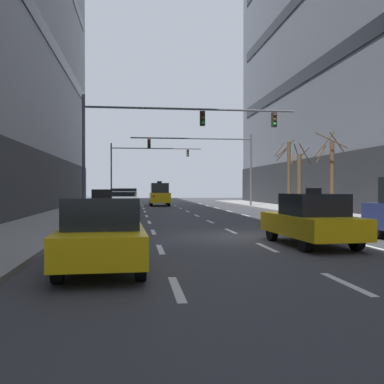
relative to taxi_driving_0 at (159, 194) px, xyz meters
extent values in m
plane|color=#38383D|center=(1.51, -27.55, -1.10)|extent=(120.00, 120.00, 0.00)
cube|color=gray|center=(-6.59, -27.55, -1.03)|extent=(3.63, 80.00, 0.14)
cube|color=silver|center=(-1.63, -35.55, -1.09)|extent=(0.16, 2.00, 0.01)
cube|color=silver|center=(-1.63, -30.55, -1.09)|extent=(0.16, 2.00, 0.01)
cube|color=silver|center=(-1.63, -25.55, -1.09)|extent=(0.16, 2.00, 0.01)
cube|color=silver|center=(-1.63, -20.55, -1.09)|extent=(0.16, 2.00, 0.01)
cube|color=silver|center=(-1.63, -15.55, -1.09)|extent=(0.16, 2.00, 0.01)
cube|color=silver|center=(-1.63, -10.55, -1.09)|extent=(0.16, 2.00, 0.01)
cube|color=silver|center=(-1.63, -5.55, -1.09)|extent=(0.16, 2.00, 0.01)
cube|color=silver|center=(-1.63, -0.55, -1.09)|extent=(0.16, 2.00, 0.01)
cube|color=silver|center=(-1.63, 4.45, -1.09)|extent=(0.16, 2.00, 0.01)
cube|color=silver|center=(1.51, -35.55, -1.09)|extent=(0.16, 2.00, 0.01)
cube|color=silver|center=(1.51, -30.55, -1.09)|extent=(0.16, 2.00, 0.01)
cube|color=silver|center=(1.51, -25.55, -1.09)|extent=(0.16, 2.00, 0.01)
cube|color=silver|center=(1.51, -20.55, -1.09)|extent=(0.16, 2.00, 0.01)
cube|color=silver|center=(1.51, -15.55, -1.09)|extent=(0.16, 2.00, 0.01)
cube|color=silver|center=(1.51, -10.55, -1.09)|extent=(0.16, 2.00, 0.01)
cube|color=silver|center=(1.51, -5.55, -1.09)|extent=(0.16, 2.00, 0.01)
cube|color=silver|center=(1.51, -0.55, -1.09)|extent=(0.16, 2.00, 0.01)
cube|color=silver|center=(1.51, 4.45, -1.09)|extent=(0.16, 2.00, 0.01)
cube|color=silver|center=(4.65, -30.55, -1.09)|extent=(0.16, 2.00, 0.01)
cube|color=silver|center=(4.65, -25.55, -1.09)|extent=(0.16, 2.00, 0.01)
cube|color=silver|center=(4.65, -20.55, -1.09)|extent=(0.16, 2.00, 0.01)
cube|color=silver|center=(4.65, -15.55, -1.09)|extent=(0.16, 2.00, 0.01)
cube|color=silver|center=(4.65, -10.55, -1.09)|extent=(0.16, 2.00, 0.01)
cube|color=silver|center=(4.65, -5.55, -1.09)|extent=(0.16, 2.00, 0.01)
cube|color=silver|center=(4.65, -0.55, -1.09)|extent=(0.16, 2.00, 0.01)
cube|color=silver|center=(4.65, 4.45, -1.09)|extent=(0.16, 2.00, 0.01)
cylinder|color=black|center=(-0.83, 1.39, -0.76)|extent=(0.23, 0.68, 0.68)
cylinder|color=black|center=(0.82, 1.40, -0.76)|extent=(0.23, 0.68, 0.68)
cylinder|color=black|center=(-0.82, -1.40, -0.76)|extent=(0.23, 0.68, 0.68)
cylinder|color=black|center=(0.83, -1.39, -0.76)|extent=(0.23, 0.68, 0.68)
cube|color=yellow|center=(0.00, 0.00, -0.29)|extent=(1.92, 4.55, 0.93)
cube|color=black|center=(0.00, 0.00, 0.64)|extent=(1.66, 2.69, 0.93)
cube|color=white|center=(-0.67, 2.23, -0.13)|extent=(0.21, 0.08, 0.14)
cube|color=red|center=(-0.66, -2.24, -0.13)|extent=(0.21, 0.08, 0.14)
cube|color=white|center=(0.66, 2.24, -0.13)|extent=(0.21, 0.08, 0.14)
cube|color=red|center=(0.67, -2.23, -0.13)|extent=(0.21, 0.08, 0.14)
cube|color=black|center=(0.00, 0.00, 1.20)|extent=(0.46, 0.21, 0.19)
cylinder|color=black|center=(2.16, -28.97, -0.78)|extent=(0.24, 0.64, 0.63)
cylinder|color=black|center=(3.70, -28.90, -0.78)|extent=(0.24, 0.64, 0.63)
cylinder|color=black|center=(2.29, -31.57, -0.78)|extent=(0.24, 0.64, 0.63)
cylinder|color=black|center=(3.82, -31.49, -0.78)|extent=(0.24, 0.64, 0.63)
cube|color=yellow|center=(2.99, -30.23, -0.47)|extent=(1.97, 4.31, 0.62)
cube|color=black|center=(3.00, -30.42, 0.16)|extent=(1.62, 1.90, 0.65)
cube|color=white|center=(2.27, -28.19, -0.36)|extent=(0.20, 0.09, 0.13)
cube|color=red|center=(2.48, -32.33, -0.36)|extent=(0.20, 0.09, 0.13)
cube|color=white|center=(3.51, -28.13, -0.36)|extent=(0.20, 0.09, 0.13)
cube|color=red|center=(3.71, -32.27, -0.36)|extent=(0.20, 0.09, 0.13)
cube|color=black|center=(3.00, -30.42, 0.58)|extent=(0.43, 0.21, 0.17)
cylinder|color=black|center=(-3.94, -11.15, -0.75)|extent=(0.24, 0.69, 0.69)
cylinder|color=black|center=(-2.28, -11.13, -0.75)|extent=(0.24, 0.69, 0.69)
cylinder|color=black|center=(-3.91, -13.96, -0.75)|extent=(0.24, 0.69, 0.69)
cylinder|color=black|center=(-2.25, -13.94, -0.75)|extent=(0.24, 0.69, 0.69)
cube|color=maroon|center=(-3.09, -12.54, -0.42)|extent=(1.96, 4.60, 0.67)
cube|color=black|center=(-3.09, -12.75, 0.27)|extent=(1.69, 1.99, 0.71)
cube|color=white|center=(-3.79, -10.30, -0.30)|extent=(0.21, 0.09, 0.15)
cube|color=red|center=(-3.74, -14.80, -0.30)|extent=(0.21, 0.09, 0.15)
cube|color=white|center=(-2.45, -10.29, -0.30)|extent=(0.21, 0.09, 0.15)
cube|color=red|center=(-2.40, -14.79, -0.30)|extent=(0.21, 0.09, 0.15)
cylinder|color=black|center=(-3.86, -32.28, -0.78)|extent=(0.23, 0.63, 0.63)
cylinder|color=black|center=(-2.34, -32.23, -0.78)|extent=(0.23, 0.63, 0.63)
cylinder|color=black|center=(-3.77, -34.84, -0.78)|extent=(0.23, 0.63, 0.63)
cylinder|color=black|center=(-2.26, -34.79, -0.78)|extent=(0.23, 0.63, 0.63)
cube|color=yellow|center=(-3.06, -33.53, -0.48)|extent=(1.88, 4.23, 0.61)
cube|color=black|center=(-3.05, -33.72, 0.15)|extent=(1.58, 1.85, 0.64)
cube|color=white|center=(-3.74, -31.51, -0.37)|extent=(0.19, 0.08, 0.13)
cube|color=red|center=(-3.60, -35.60, -0.37)|extent=(0.19, 0.08, 0.13)
cube|color=white|center=(-2.52, -31.47, -0.37)|extent=(0.19, 0.08, 0.13)
cube|color=red|center=(-2.38, -35.56, -0.37)|extent=(0.19, 0.08, 0.13)
cube|color=black|center=(-3.05, -33.72, 0.55)|extent=(0.42, 0.20, 0.17)
cylinder|color=black|center=(-3.81, -23.46, -0.78)|extent=(0.24, 0.65, 0.64)
cylinder|color=black|center=(-2.26, -23.53, -0.78)|extent=(0.24, 0.65, 0.64)
cylinder|color=black|center=(-3.93, -26.09, -0.78)|extent=(0.24, 0.65, 0.64)
cylinder|color=black|center=(-2.38, -26.16, -0.78)|extent=(0.24, 0.65, 0.64)
cube|color=#1E512D|center=(-3.10, -24.81, -0.46)|extent=(1.98, 4.36, 0.62)
cube|color=black|center=(-3.10, -25.00, 0.18)|extent=(1.64, 1.92, 0.66)
cube|color=white|center=(-3.63, -22.68, -0.36)|extent=(0.20, 0.09, 0.14)
cube|color=red|center=(-3.82, -26.88, -0.36)|extent=(0.20, 0.09, 0.14)
cube|color=white|center=(-2.37, -22.74, -0.36)|extent=(0.20, 0.09, 0.14)
cube|color=red|center=(-2.56, -26.94, -0.36)|extent=(0.20, 0.09, 0.14)
cylinder|color=black|center=(5.93, -28.90, -0.77)|extent=(0.23, 0.66, 0.66)
cube|color=white|center=(6.08, -28.09, -0.16)|extent=(0.20, 0.08, 0.14)
cylinder|color=#4C4C51|center=(-5.18, -18.07, 2.43)|extent=(0.18, 0.18, 6.78)
cylinder|color=#4C4C51|center=(0.88, -18.07, 5.15)|extent=(12.11, 0.12, 0.12)
cube|color=black|center=(1.49, -18.07, 4.63)|extent=(0.28, 0.24, 0.84)
sphere|color=#4B0704|center=(1.49, -18.21, 4.89)|extent=(0.17, 0.17, 0.17)
sphere|color=#523505|center=(1.49, -18.21, 4.63)|extent=(0.17, 0.17, 0.17)
sphere|color=green|center=(1.49, -18.21, 4.37)|extent=(0.17, 0.17, 0.17)
cube|color=black|center=(5.72, -18.07, 4.63)|extent=(0.28, 0.24, 0.84)
sphere|color=#4B0704|center=(5.72, -18.21, 4.89)|extent=(0.17, 0.17, 0.17)
sphere|color=#523505|center=(5.72, -18.21, 4.63)|extent=(0.17, 0.17, 0.17)
sphere|color=green|center=(5.72, -18.21, 4.37)|extent=(0.17, 0.17, 0.17)
cylinder|color=#4C4C51|center=(8.19, -3.49, 2.30)|extent=(0.18, 0.18, 6.51)
cylinder|color=#4C4C51|center=(2.72, -3.49, 5.09)|extent=(10.94, 0.12, 0.12)
cube|color=black|center=(-1.11, -3.49, 4.57)|extent=(0.28, 0.24, 0.84)
sphere|color=red|center=(-1.11, -3.63, 4.83)|extent=(0.17, 0.17, 0.17)
sphere|color=#523505|center=(-1.11, -3.63, 4.57)|extent=(0.17, 0.17, 0.17)
sphere|color=#073E10|center=(-1.11, -3.63, 4.31)|extent=(0.17, 0.17, 0.17)
cylinder|color=#4C4C51|center=(-5.18, 10.90, 2.52)|extent=(0.18, 0.18, 6.95)
cylinder|color=#4C4C51|center=(0.26, 10.90, 5.42)|extent=(10.88, 0.12, 0.12)
cube|color=black|center=(4.07, 10.90, 4.90)|extent=(0.28, 0.24, 0.84)
sphere|color=#4B0704|center=(4.07, 10.76, 5.16)|extent=(0.17, 0.17, 0.17)
sphere|color=#523505|center=(4.07, 10.76, 4.90)|extent=(0.17, 0.17, 0.17)
sphere|color=green|center=(4.07, 10.76, 4.64)|extent=(0.17, 0.17, 0.17)
cylinder|color=#4C3823|center=(9.25, -18.17, 1.22)|extent=(0.25, 0.25, 4.36)
cylinder|color=#42301E|center=(8.78, -17.67, 2.70)|extent=(1.06, 1.02, 1.19)
cylinder|color=#42301E|center=(8.84, -18.96, 3.40)|extent=(1.64, 0.89, 1.00)
cylinder|color=#42301E|center=(9.07, -17.43, 3.29)|extent=(1.54, 0.43, 1.62)
cylinder|color=#42301E|center=(9.34, -18.69, 3.27)|extent=(1.11, 0.27, 1.26)
cylinder|color=#4C3823|center=(9.25, -12.86, 1.05)|extent=(0.31, 0.31, 4.01)
cylinder|color=#42301E|center=(9.55, -12.32, 2.93)|extent=(1.15, 0.69, 1.28)
cylinder|color=#42301E|center=(9.47, -13.37, 3.05)|extent=(1.11, 0.53, 1.47)
cylinder|color=#42301E|center=(8.83, -12.60, 2.72)|extent=(0.61, 0.92, 0.92)
cylinder|color=#4C3823|center=(9.25, -10.68, 1.60)|extent=(0.26, 0.26, 5.12)
cylinder|color=#42301E|center=(9.72, -11.04, 3.42)|extent=(0.79, 1.02, 1.06)
cylinder|color=#42301E|center=(9.20, -10.00, 3.57)|extent=(1.43, 0.16, 1.68)
cylinder|color=#42301E|center=(8.69, -10.13, 3.62)|extent=(1.19, 1.20, 1.18)
cylinder|color=#42301E|center=(8.99, -10.11, 3.50)|extent=(1.22, 0.60, 1.01)
camera|label=1|loc=(-2.35, -43.29, 0.68)|focal=41.67mm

